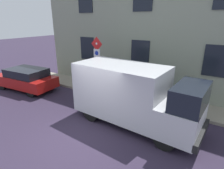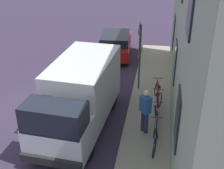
{
  "view_description": "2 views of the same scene",
  "coord_description": "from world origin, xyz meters",
  "views": [
    {
      "loc": [
        -4.67,
        -4.18,
        4.23
      ],
      "look_at": [
        3.14,
        0.65,
        1.0
      ],
      "focal_mm": 29.49,
      "sensor_mm": 36.0,
      "label": 1
    },
    {
      "loc": [
        4.58,
        -10.49,
        6.72
      ],
      "look_at": [
        2.8,
        -0.18,
        1.33
      ],
      "focal_mm": 47.65,
      "sensor_mm": 36.0,
      "label": 2
    }
  ],
  "objects": [
    {
      "name": "sign_post_stacked",
      "position": [
        3.65,
        1.95,
        2.15
      ],
      "size": [
        0.16,
        0.56,
        3.11
      ],
      "color": "#474C47",
      "rests_on": "sidewalk_slab"
    },
    {
      "name": "bicycle_blue",
      "position": [
        4.63,
        -2.23,
        0.51
      ],
      "size": [
        0.46,
        1.71,
        0.89
      ],
      "rotation": [
        0.0,
        0.0,
        1.58
      ],
      "color": "black",
      "rests_on": "sidewalk_slab"
    },
    {
      "name": "building_facade",
      "position": [
        5.53,
        0.0,
        3.75
      ],
      "size": [
        0.75,
        14.07,
        7.5
      ],
      "color": "gray",
      "rests_on": "ground_plane"
    },
    {
      "name": "parked_hatchback",
      "position": [
        1.9,
        6.28,
        0.73
      ],
      "size": [
        2.06,
        4.12,
        1.38
      ],
      "rotation": [
        0.0,
        0.0,
        1.65
      ],
      "color": "#A31613",
      "rests_on": "ground_plane"
    },
    {
      "name": "bicycle_purple",
      "position": [
        4.63,
        -1.19,
        0.51
      ],
      "size": [
        0.46,
        1.72,
        0.89
      ],
      "rotation": [
        0.0,
        0.0,
        1.63
      ],
      "color": "black",
      "rests_on": "sidewalk_slab"
    },
    {
      "name": "bicycle_black",
      "position": [
        4.63,
        -0.15,
        0.51
      ],
      "size": [
        0.46,
        1.71,
        0.89
      ],
      "rotation": [
        0.0,
        0.0,
        1.57
      ],
      "color": "black",
      "rests_on": "sidewalk_slab"
    },
    {
      "name": "sidewalk_slab",
      "position": [
        4.31,
        0.0,
        0.07
      ],
      "size": [
        1.73,
        16.07,
        0.14
      ],
      "primitive_type": "cube",
      "color": "gray",
      "rests_on": "ground_plane"
    },
    {
      "name": "pedestrian",
      "position": [
        4.22,
        -1.43,
        1.07
      ],
      "size": [
        0.46,
        0.47,
        1.72
      ],
      "rotation": [
        0.0,
        0.0,
        3.87
      ],
      "color": "#262B47",
      "rests_on": "sidewalk_slab"
    },
    {
      "name": "delivery_van",
      "position": [
        1.75,
        -1.23,
        1.33
      ],
      "size": [
        2.36,
        5.46,
        2.5
      ],
      "rotation": [
        0.0,
        0.0,
        4.64
      ],
      "color": "silver",
      "rests_on": "ground_plane"
    },
    {
      "name": "ground_plane",
      "position": [
        0.0,
        0.0,
        0.0
      ],
      "size": [
        80.0,
        80.0,
        0.0
      ],
      "primitive_type": "plane",
      "color": "#2E2539"
    },
    {
      "name": "bicycle_red",
      "position": [
        4.63,
        0.9,
        0.51
      ],
      "size": [
        0.51,
        1.72,
        0.89
      ],
      "rotation": [
        0.0,
        0.0,
        1.72
      ],
      "color": "black",
      "rests_on": "sidewalk_slab"
    }
  ]
}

